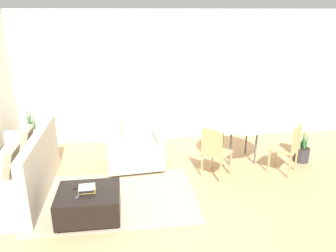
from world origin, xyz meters
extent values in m
plane|color=tan|center=(0.00, 0.00, 0.00)|extent=(20.00, 20.00, 0.00)
cube|color=white|center=(0.00, 3.24, 1.38)|extent=(12.00, 0.06, 2.75)
cube|color=tan|center=(-0.82, 0.84, 0.00)|extent=(2.46, 1.66, 0.00)
cube|color=brown|center=(-0.82, 0.24, 0.00)|extent=(2.41, 0.06, 0.00)
cube|color=brown|center=(-0.82, 0.48, 0.00)|extent=(2.41, 0.06, 0.00)
cube|color=brown|center=(-0.82, 0.72, 0.00)|extent=(2.41, 0.06, 0.00)
cube|color=brown|center=(-0.82, 0.95, 0.00)|extent=(2.41, 0.06, 0.00)
cube|color=brown|center=(-0.82, 1.19, 0.00)|extent=(2.41, 0.06, 0.00)
cube|color=brown|center=(-0.82, 1.43, 0.00)|extent=(2.41, 0.06, 0.00)
cube|color=beige|center=(-2.32, 1.15, 0.23)|extent=(0.91, 2.01, 0.45)
cube|color=beige|center=(-1.93, 1.15, 0.71)|extent=(0.14, 2.01, 0.52)
cube|color=beige|center=(-2.32, 2.10, 0.58)|extent=(0.83, 0.12, 0.26)
cube|color=tan|center=(-2.23, 1.61, 0.73)|extent=(0.19, 0.40, 0.41)
cube|color=tan|center=(-2.23, 0.80, 0.73)|extent=(0.19, 0.40, 0.41)
cube|color=beige|center=(-0.49, 1.87, 0.23)|extent=(1.05, 0.89, 0.34)
cube|color=beige|center=(-0.48, 1.84, 0.45)|extent=(0.80, 0.75, 0.10)
cube|color=beige|center=(-0.51, 2.22, 0.65)|extent=(1.00, 0.20, 0.50)
cube|color=beige|center=(-0.92, 1.84, 0.50)|extent=(0.18, 0.75, 0.20)
cube|color=beige|center=(-0.05, 1.91, 0.50)|extent=(0.18, 0.75, 0.20)
cylinder|color=brown|center=(-0.87, 1.52, 0.03)|extent=(0.05, 0.05, 0.06)
cylinder|color=brown|center=(-0.05, 1.58, 0.03)|extent=(0.05, 0.05, 0.06)
cylinder|color=brown|center=(-0.93, 2.16, 0.03)|extent=(0.05, 0.05, 0.06)
cylinder|color=brown|center=(-0.10, 2.23, 0.03)|extent=(0.05, 0.05, 0.06)
cube|color=tan|center=(-0.49, 1.97, 0.67)|extent=(0.41, 0.25, 0.41)
cube|color=black|center=(-1.16, 0.40, 0.22)|extent=(0.85, 0.71, 0.36)
cylinder|color=black|center=(-1.54, 0.09, 0.02)|extent=(0.04, 0.04, 0.04)
cylinder|color=black|center=(-0.79, 0.09, 0.02)|extent=(0.04, 0.04, 0.04)
cylinder|color=black|center=(-1.54, 0.71, 0.02)|extent=(0.04, 0.04, 0.04)
cylinder|color=black|center=(-0.79, 0.71, 0.02)|extent=(0.04, 0.04, 0.04)
cube|color=gold|center=(-1.17, 0.41, 0.40)|extent=(0.23, 0.15, 0.02)
cube|color=black|center=(-1.17, 0.42, 0.43)|extent=(0.20, 0.18, 0.03)
cube|color=beige|center=(-1.17, 0.42, 0.46)|extent=(0.23, 0.17, 0.02)
cube|color=#333338|center=(-1.28, 0.30, 0.40)|extent=(0.08, 0.17, 0.01)
cube|color=black|center=(-1.31, 0.54, 0.40)|extent=(0.14, 0.15, 0.01)
cylinder|color=brown|center=(-2.45, 2.69, 0.17)|extent=(0.41, 0.41, 0.33)
cylinder|color=black|center=(-2.45, 2.69, 0.32)|extent=(0.37, 0.37, 0.02)
cone|color=#286033|center=(-2.37, 2.70, 0.64)|extent=(0.05, 0.11, 0.62)
cone|color=#286033|center=(-2.41, 2.73, 0.61)|extent=(0.06, 0.06, 0.55)
cone|color=#286033|center=(-2.46, 2.76, 0.67)|extent=(0.12, 0.06, 0.68)
cone|color=#286033|center=(-2.48, 2.73, 0.65)|extent=(0.11, 0.10, 0.64)
cone|color=#286033|center=(-2.51, 2.69, 0.60)|extent=(0.04, 0.13, 0.54)
cone|color=#286033|center=(-2.47, 2.66, 0.71)|extent=(0.10, 0.09, 0.76)
cone|color=#286033|center=(-2.44, 2.63, 0.66)|extent=(0.14, 0.05, 0.66)
cone|color=#286033|center=(-2.42, 2.67, 0.62)|extent=(0.10, 0.11, 0.58)
cylinder|color=#99A8AD|center=(1.50, 1.95, 0.72)|extent=(1.25, 1.25, 0.01)
cylinder|color=#59595B|center=(1.26, 1.71, 0.36)|extent=(0.04, 0.04, 0.72)
cylinder|color=#59595B|center=(1.75, 1.71, 0.36)|extent=(0.04, 0.04, 0.72)
cylinder|color=#59595B|center=(1.26, 2.20, 0.36)|extent=(0.04, 0.04, 0.72)
cylinder|color=#59595B|center=(1.75, 2.20, 0.36)|extent=(0.04, 0.04, 0.72)
cube|color=tan|center=(0.90, 1.35, 0.43)|extent=(0.59, 0.59, 0.03)
cube|color=tan|center=(0.77, 1.21, 0.68)|extent=(0.29, 0.29, 0.45)
cylinder|color=tan|center=(1.15, 1.35, 0.21)|extent=(0.03, 0.03, 0.42)
cylinder|color=tan|center=(0.90, 1.60, 0.21)|extent=(0.03, 0.03, 0.42)
cylinder|color=tan|center=(0.90, 1.09, 0.21)|extent=(0.03, 0.03, 0.42)
cylinder|color=tan|center=(0.65, 1.35, 0.21)|extent=(0.03, 0.03, 0.42)
cube|color=tan|center=(2.11, 1.35, 0.43)|extent=(0.59, 0.59, 0.03)
cube|color=tan|center=(2.24, 1.21, 0.68)|extent=(0.29, 0.29, 0.45)
cylinder|color=tan|center=(2.11, 1.60, 0.21)|extent=(0.03, 0.03, 0.42)
cylinder|color=tan|center=(1.85, 1.35, 0.21)|extent=(0.03, 0.03, 0.42)
cylinder|color=tan|center=(2.36, 1.35, 0.21)|extent=(0.03, 0.03, 0.42)
cylinder|color=tan|center=(2.11, 1.09, 0.21)|extent=(0.03, 0.03, 0.42)
cylinder|color=#333338|center=(2.67, 1.70, 0.13)|extent=(0.28, 0.28, 0.27)
cylinder|color=black|center=(2.67, 1.70, 0.26)|extent=(0.26, 0.26, 0.02)
cone|color=#286033|center=(2.73, 1.69, 0.42)|extent=(0.05, 0.09, 0.31)
cone|color=#286033|center=(2.69, 1.75, 0.44)|extent=(0.08, 0.06, 0.36)
cone|color=#286033|center=(2.63, 1.74, 0.47)|extent=(0.06, 0.06, 0.41)
cone|color=#286033|center=(2.60, 1.69, 0.44)|extent=(0.05, 0.07, 0.36)
cone|color=#286033|center=(2.65, 1.67, 0.44)|extent=(0.10, 0.07, 0.35)
cone|color=#286033|center=(2.68, 1.67, 0.45)|extent=(0.07, 0.05, 0.38)
camera|label=1|loc=(-0.60, -3.60, 2.71)|focal=35.00mm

